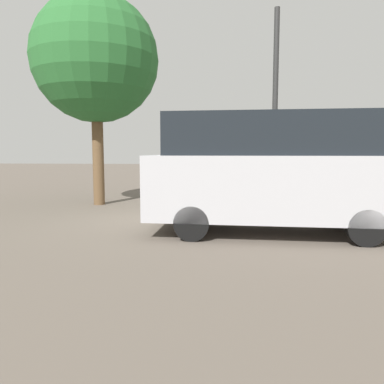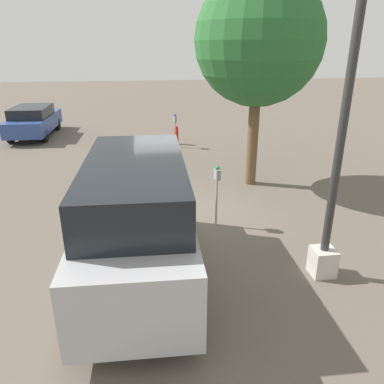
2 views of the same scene
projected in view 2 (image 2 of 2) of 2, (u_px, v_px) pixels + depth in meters
ground_plane at (187, 219)px, 9.73m from camera, size 80.00×80.00×0.00m
parking_meter_near at (217, 182)px, 8.98m from camera, size 0.22×0.14×1.55m
parking_meter_far at (175, 123)px, 16.09m from camera, size 0.22×0.14×1.44m
lamp_post at (333, 192)px, 6.76m from camera, size 0.44×0.44×5.57m
parked_van at (137, 218)px, 6.91m from camera, size 4.89×2.04×2.32m
car_distant at (34, 120)px, 18.14m from camera, size 4.36×1.82×1.46m
street_tree at (259, 41)px, 10.63m from camera, size 3.71×3.71×6.18m
fire_hydrant at (176, 135)px, 16.81m from camera, size 0.20×0.20×0.84m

